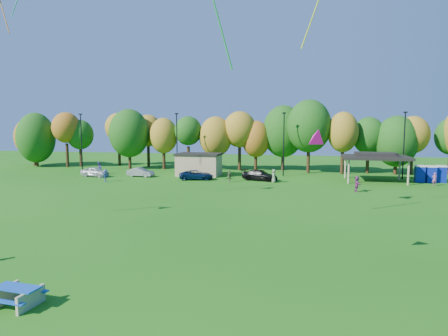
% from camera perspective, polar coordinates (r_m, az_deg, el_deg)
% --- Properties ---
extents(ground, '(160.00, 160.00, 0.00)m').
position_cam_1_polar(ground, '(19.74, -5.73, -15.75)').
color(ground, '#19600F').
rests_on(ground, ground).
extents(tree_line, '(93.57, 10.55, 11.15)m').
position_cam_1_polar(tree_line, '(63.29, 6.13, 4.87)').
color(tree_line, black).
rests_on(tree_line, ground).
extents(lamp_posts, '(64.50, 0.25, 9.09)m').
position_cam_1_polar(lamp_posts, '(57.57, 8.53, 3.70)').
color(lamp_posts, black).
rests_on(lamp_posts, ground).
extents(utility_building, '(6.30, 4.30, 3.25)m').
position_cam_1_polar(utility_building, '(57.87, -3.60, 0.53)').
color(utility_building, tan).
rests_on(utility_building, ground).
extents(pavilion, '(8.20, 6.20, 3.77)m').
position_cam_1_polar(pavilion, '(55.18, 20.83, 1.51)').
color(pavilion, tan).
rests_on(pavilion, ground).
extents(porta_potties, '(3.75, 1.70, 2.18)m').
position_cam_1_polar(porta_potties, '(57.38, 27.42, -0.75)').
color(porta_potties, '#0B1D97').
rests_on(porta_potties, ground).
extents(picnic_table, '(1.97, 1.68, 0.80)m').
position_cam_1_polar(picnic_table, '(19.04, -27.42, -15.78)').
color(picnic_table, tan).
rests_on(picnic_table, ground).
extents(car_a, '(4.26, 2.14, 1.39)m').
position_cam_1_polar(car_a, '(59.50, -17.95, -0.52)').
color(car_a, silver).
rests_on(car_a, ground).
extents(car_b, '(3.91, 1.61, 1.26)m').
position_cam_1_polar(car_b, '(57.88, -11.83, -0.59)').
color(car_b, gray).
rests_on(car_b, ground).
extents(car_c, '(4.93, 3.03, 1.27)m').
position_cam_1_polar(car_c, '(53.64, -3.96, -1.00)').
color(car_c, '#0B1E42').
rests_on(car_c, ground).
extents(car_d, '(5.16, 3.20, 1.39)m').
position_cam_1_polar(car_d, '(53.00, 5.15, -1.03)').
color(car_d, black).
rests_on(car_d, ground).
extents(far_person_0, '(1.10, 1.19, 1.61)m').
position_cam_1_polar(far_person_0, '(53.82, -16.59, -1.04)').
color(far_person_0, '#425093').
rests_on(far_person_0, ground).
extents(far_person_1, '(0.62, 0.44, 1.60)m').
position_cam_1_polar(far_person_1, '(54.46, 27.85, -1.43)').
color(far_person_1, '#A84F7E').
rests_on(far_person_1, ground).
extents(far_person_2, '(0.72, 0.98, 1.55)m').
position_cam_1_polar(far_person_2, '(51.36, 0.81, -1.16)').
color(far_person_2, olive).
rests_on(far_person_2, ground).
extents(far_person_3, '(1.02, 1.11, 1.84)m').
position_cam_1_polar(far_person_3, '(61.95, -17.41, -0.04)').
color(far_person_3, '#5448A0').
rests_on(far_person_3, ground).
extents(far_person_4, '(0.78, 1.71, 1.77)m').
position_cam_1_polar(far_person_4, '(46.19, 18.43, -2.17)').
color(far_person_4, '#873870').
rests_on(far_person_4, ground).
extents(far_person_5, '(0.68, 0.92, 1.71)m').
position_cam_1_polar(far_person_5, '(51.25, 7.14, -1.13)').
color(far_person_5, '#6C8259').
rests_on(far_person_5, ground).
extents(kite_7, '(1.22, 1.41, 1.17)m').
position_cam_1_polar(kite_7, '(20.10, 13.12, 4.56)').
color(kite_7, '#FF0E9E').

